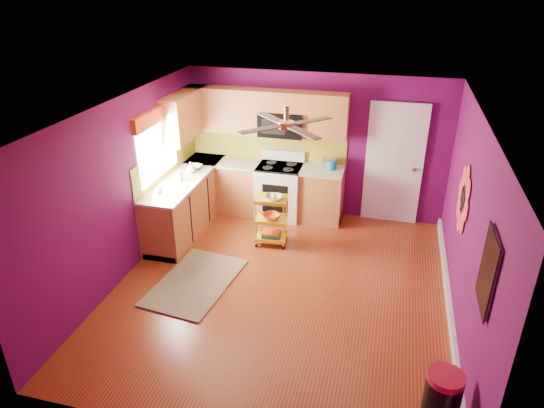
# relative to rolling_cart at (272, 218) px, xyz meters

# --- Properties ---
(ground) EXTENTS (5.00, 5.00, 0.00)m
(ground) POSITION_rel_rolling_cart_xyz_m (0.43, -1.15, -0.45)
(ground) COLOR maroon
(ground) RESTS_ON ground
(room_envelope) EXTENTS (4.54, 5.04, 2.52)m
(room_envelope) POSITION_rel_rolling_cart_xyz_m (0.46, -1.15, 1.18)
(room_envelope) COLOR #5A0A4E
(room_envelope) RESTS_ON ground
(lower_cabinets) EXTENTS (2.81, 2.31, 0.94)m
(lower_cabinets) POSITION_rel_rolling_cart_xyz_m (-0.91, 0.66, -0.02)
(lower_cabinets) COLOR #995429
(lower_cabinets) RESTS_ON ground
(electric_range) EXTENTS (0.76, 0.66, 1.13)m
(electric_range) POSITION_rel_rolling_cart_xyz_m (-0.12, 1.02, 0.03)
(electric_range) COLOR white
(electric_range) RESTS_ON ground
(upper_cabinetry) EXTENTS (2.80, 2.30, 1.26)m
(upper_cabinetry) POSITION_rel_rolling_cart_xyz_m (-0.81, 1.02, 1.35)
(upper_cabinetry) COLOR #995429
(upper_cabinetry) RESTS_ON ground
(left_window) EXTENTS (0.08, 1.35, 1.08)m
(left_window) POSITION_rel_rolling_cart_xyz_m (-1.78, -0.10, 1.28)
(left_window) COLOR white
(left_window) RESTS_ON ground
(panel_door) EXTENTS (0.95, 0.11, 2.15)m
(panel_door) POSITION_rel_rolling_cart_xyz_m (1.79, 1.31, 0.57)
(panel_door) COLOR white
(panel_door) RESTS_ON ground
(right_wall_art) EXTENTS (0.04, 2.74, 1.04)m
(right_wall_art) POSITION_rel_rolling_cart_xyz_m (2.66, -1.49, 0.99)
(right_wall_art) COLOR black
(right_wall_art) RESTS_ON ground
(ceiling_fan) EXTENTS (1.01, 1.01, 0.26)m
(ceiling_fan) POSITION_rel_rolling_cart_xyz_m (0.43, -0.95, 1.84)
(ceiling_fan) COLOR #BF8C3F
(ceiling_fan) RESTS_ON ground
(shag_rug) EXTENTS (1.13, 1.65, 0.02)m
(shag_rug) POSITION_rel_rolling_cart_xyz_m (-0.77, -1.32, -0.44)
(shag_rug) COLOR black
(shag_rug) RESTS_ON ground
(rolling_cart) EXTENTS (0.51, 0.39, 0.88)m
(rolling_cart) POSITION_rel_rolling_cart_xyz_m (0.00, 0.00, 0.00)
(rolling_cart) COLOR yellow
(rolling_cart) RESTS_ON ground
(trash_can) EXTENTS (0.42, 0.42, 0.66)m
(trash_can) POSITION_rel_rolling_cart_xyz_m (2.41, -2.98, -0.12)
(trash_can) COLOR black
(trash_can) RESTS_ON ground
(teal_kettle) EXTENTS (0.18, 0.18, 0.21)m
(teal_kettle) POSITION_rel_rolling_cart_xyz_m (0.76, 1.11, 0.57)
(teal_kettle) COLOR teal
(teal_kettle) RESTS_ON lower_cabinets
(toaster) EXTENTS (0.22, 0.15, 0.18)m
(toaster) POSITION_rel_rolling_cart_xyz_m (0.71, 1.13, 0.58)
(toaster) COLOR beige
(toaster) RESTS_ON lower_cabinets
(soap_bottle_a) EXTENTS (0.09, 0.09, 0.19)m
(soap_bottle_a) POSITION_rel_rolling_cart_xyz_m (-1.52, -0.00, 0.58)
(soap_bottle_a) COLOR #EA3F72
(soap_bottle_a) RESTS_ON lower_cabinets
(soap_bottle_b) EXTENTS (0.15, 0.15, 0.19)m
(soap_bottle_b) POSITION_rel_rolling_cart_xyz_m (-1.47, 0.35, 0.58)
(soap_bottle_b) COLOR white
(soap_bottle_b) RESTS_ON lower_cabinets
(counter_dish) EXTENTS (0.24, 0.24, 0.06)m
(counter_dish) POSITION_rel_rolling_cart_xyz_m (-1.49, 0.55, 0.52)
(counter_dish) COLOR white
(counter_dish) RESTS_ON lower_cabinets
(counter_cup) EXTENTS (0.12, 0.12, 0.09)m
(counter_cup) POSITION_rel_rolling_cart_xyz_m (-1.62, -0.53, 0.53)
(counter_cup) COLOR white
(counter_cup) RESTS_ON lower_cabinets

